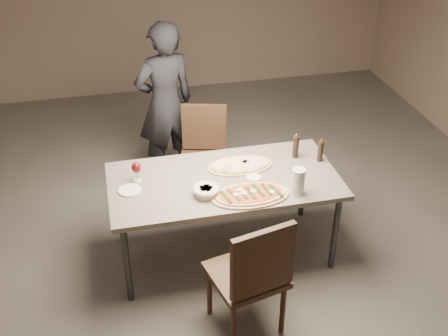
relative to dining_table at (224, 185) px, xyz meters
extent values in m
plane|color=#59534C|center=(0.00, 0.00, -0.69)|extent=(7.00, 7.00, 0.00)
cube|color=#70675C|center=(0.00, 0.00, 0.04)|extent=(1.80, 0.90, 0.04)
cylinder|color=#333335|center=(-0.82, -0.37, -0.34)|extent=(0.05, 0.05, 0.71)
cylinder|color=#333335|center=(0.82, -0.37, -0.34)|extent=(0.05, 0.05, 0.71)
cylinder|color=#333335|center=(-0.82, 0.37, -0.34)|extent=(0.05, 0.05, 0.71)
cylinder|color=#333335|center=(0.82, 0.37, -0.34)|extent=(0.05, 0.05, 0.71)
ellipsoid|color=white|center=(0.07, -0.22, 0.10)|extent=(0.05, 0.05, 0.01)
ellipsoid|color=white|center=(0.08, -0.27, 0.10)|extent=(0.05, 0.05, 0.01)
ellipsoid|color=white|center=(0.17, -0.26, 0.10)|extent=(0.05, 0.05, 0.01)
ellipsoid|color=white|center=(0.30, -0.30, 0.10)|extent=(0.05, 0.05, 0.01)
ellipsoid|color=white|center=(0.02, -0.28, 0.10)|extent=(0.05, 0.05, 0.01)
cube|color=#233215|center=(-0.05, -0.29, 0.09)|extent=(0.06, 0.17, 0.01)
cube|color=#233215|center=(0.01, -0.28, 0.09)|extent=(0.08, 0.17, 0.01)
cube|color=#233215|center=(0.07, -0.27, 0.09)|extent=(0.06, 0.17, 0.01)
cube|color=#233215|center=(0.14, -0.28, 0.09)|extent=(0.04, 0.17, 0.01)
cube|color=#233215|center=(0.20, -0.27, 0.09)|extent=(0.06, 0.17, 0.01)
cube|color=#233215|center=(0.27, -0.27, 0.09)|extent=(0.05, 0.17, 0.01)
cube|color=#233215|center=(0.33, -0.30, 0.09)|extent=(0.07, 0.17, 0.01)
cylinder|color=tan|center=(0.22, 0.15, 0.09)|extent=(0.06, 0.06, 0.00)
cylinder|color=tan|center=(0.07, 0.11, 0.09)|extent=(0.06, 0.06, 0.00)
cylinder|color=tan|center=(0.20, 0.17, 0.09)|extent=(0.06, 0.06, 0.00)
cylinder|color=tan|center=(0.03, 0.07, 0.09)|extent=(0.06, 0.06, 0.00)
cylinder|color=beige|center=(-0.18, -0.19, 0.09)|extent=(0.17, 0.17, 0.07)
torus|color=beige|center=(-0.18, -0.19, 0.11)|extent=(0.20, 0.20, 0.03)
cube|color=#A77243|center=(-0.16, -0.19, 0.10)|extent=(0.06, 0.05, 0.04)
cube|color=#A77243|center=(-0.17, -0.16, 0.10)|extent=(0.05, 0.06, 0.04)
cube|color=#A77243|center=(-0.20, -0.17, 0.10)|extent=(0.07, 0.06, 0.04)
cube|color=#A77243|center=(-0.20, -0.20, 0.10)|extent=(0.07, 0.07, 0.04)
cube|color=#A77243|center=(-0.17, -0.21, 0.10)|extent=(0.06, 0.07, 0.04)
cylinder|color=white|center=(0.23, -0.04, 0.06)|extent=(0.12, 0.12, 0.01)
cylinder|color=#AEBA44|center=(0.23, -0.04, 0.07)|extent=(0.08, 0.08, 0.00)
cylinder|color=black|center=(0.65, 0.19, 0.15)|extent=(0.05, 0.05, 0.18)
cylinder|color=black|center=(0.65, 0.19, 0.24)|extent=(0.06, 0.06, 0.02)
sphere|color=gold|center=(0.65, 0.19, 0.27)|extent=(0.02, 0.02, 0.02)
cylinder|color=black|center=(0.83, 0.09, 0.14)|extent=(0.05, 0.05, 0.16)
cylinder|color=black|center=(0.83, 0.09, 0.23)|extent=(0.05, 0.05, 0.02)
sphere|color=gold|center=(0.83, 0.09, 0.25)|extent=(0.02, 0.02, 0.02)
cylinder|color=silver|center=(0.49, -0.32, 0.16)|extent=(0.10, 0.10, 0.21)
cylinder|color=silver|center=(-0.66, 0.12, 0.06)|extent=(0.06, 0.06, 0.01)
cylinder|color=silver|center=(-0.66, 0.12, 0.10)|extent=(0.01, 0.01, 0.08)
ellipsoid|color=#4E0B12|center=(-0.66, 0.12, 0.18)|extent=(0.07, 0.07, 0.09)
cylinder|color=white|center=(-0.73, 0.00, 0.06)|extent=(0.18, 0.18, 0.01)
cube|color=#3C2819|center=(-0.03, -0.79, -0.23)|extent=(0.57, 0.57, 0.04)
cylinder|color=#3C2819|center=(-0.17, -1.03, -0.47)|extent=(0.04, 0.04, 0.44)
cylinder|color=#3C2819|center=(0.21, -0.94, -0.47)|extent=(0.04, 0.04, 0.44)
cylinder|color=#3C2819|center=(-0.26, -0.65, -0.47)|extent=(0.04, 0.04, 0.44)
cylinder|color=#3C2819|center=(0.12, -0.56, -0.47)|extent=(0.04, 0.04, 0.44)
cube|color=#3C2819|center=(0.02, -1.00, 0.06)|extent=(0.45, 0.15, 0.50)
cube|color=#3C2819|center=(-0.02, 0.79, -0.27)|extent=(0.54, 0.54, 0.04)
cylinder|color=#3C2819|center=(0.20, 0.92, -0.49)|extent=(0.04, 0.04, 0.41)
cylinder|color=#3C2819|center=(-0.14, 1.01, -0.49)|extent=(0.04, 0.04, 0.41)
cylinder|color=#3C2819|center=(0.11, 0.57, -0.49)|extent=(0.04, 0.04, 0.41)
cylinder|color=#3C2819|center=(-0.24, 0.67, -0.49)|extent=(0.04, 0.04, 0.41)
cube|color=#3C2819|center=(0.04, 0.98, 0.00)|extent=(0.41, 0.15, 0.46)
imported|color=black|center=(-0.28, 1.32, 0.12)|extent=(0.67, 0.53, 1.63)
camera|label=1|loc=(-0.82, -3.58, 2.46)|focal=45.00mm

